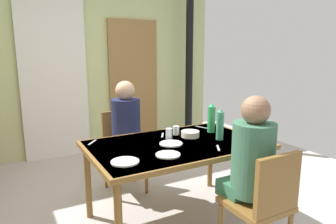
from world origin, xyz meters
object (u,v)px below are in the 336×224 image
object	(u,v)px
chair_near_diner	(264,202)
person_near_diner	(251,157)
dining_table	(176,150)
serving_bowl_center	(190,134)
water_bottle_green_near	(220,125)
water_bottle_green_far	(211,118)
person_far_diner	(127,123)
chair_far_diner	(123,146)

from	to	relation	value
chair_near_diner	person_near_diner	bearing A→B (deg)	90.00
chair_near_diner	person_near_diner	xyz separation A→B (m)	(-0.00, 0.14, 0.28)
dining_table	chair_near_diner	xyz separation A→B (m)	(0.21, -0.83, -0.16)
dining_table	serving_bowl_center	bearing A→B (deg)	26.18
dining_table	chair_near_diner	world-z (taller)	chair_near_diner
water_bottle_green_near	water_bottle_green_far	world-z (taller)	water_bottle_green_far
person_far_diner	chair_near_diner	bearing A→B (deg)	104.68
chair_far_diner	person_near_diner	world-z (taller)	person_near_diner
chair_near_diner	person_far_diner	distance (m)	1.61
person_far_diner	water_bottle_green_far	world-z (taller)	person_far_diner
person_near_diner	chair_far_diner	bearing A→B (deg)	104.68
water_bottle_green_far	serving_bowl_center	bearing A→B (deg)	-170.75
serving_bowl_center	chair_near_diner	bearing A→B (deg)	-90.33
chair_near_diner	water_bottle_green_near	world-z (taller)	water_bottle_green_near
person_near_diner	water_bottle_green_near	distance (m)	0.63
water_bottle_green_near	serving_bowl_center	distance (m)	0.30
chair_near_diner	water_bottle_green_near	distance (m)	0.84
chair_far_diner	person_near_diner	xyz separation A→B (m)	(0.40, -1.53, 0.28)
person_near_diner	water_bottle_green_far	bearing A→B (deg)	71.65
chair_far_diner	serving_bowl_center	xyz separation A→B (m)	(0.41, -0.73, 0.26)
serving_bowl_center	chair_far_diner	bearing A→B (deg)	119.13
person_near_diner	water_bottle_green_near	size ratio (longest dim) A/B	2.64
person_near_diner	water_bottle_green_near	bearing A→B (deg)	72.29
person_near_diner	person_far_diner	world-z (taller)	same
water_bottle_green_far	dining_table	bearing A→B (deg)	-162.98
chair_near_diner	dining_table	bearing A→B (deg)	103.97
chair_near_diner	chair_far_diner	bearing A→B (deg)	103.52
dining_table	chair_far_diner	world-z (taller)	chair_far_diner
chair_near_diner	person_near_diner	world-z (taller)	person_near_diner
person_far_diner	chair_far_diner	bearing A→B (deg)	-90.00
chair_near_diner	serving_bowl_center	xyz separation A→B (m)	(0.01, 0.94, 0.26)
person_far_diner	water_bottle_green_far	bearing A→B (deg)	141.23
person_far_diner	serving_bowl_center	bearing A→B (deg)	124.44
chair_near_diner	person_near_diner	distance (m)	0.31
water_bottle_green_near	water_bottle_green_far	xyz separation A→B (m)	(0.09, 0.25, 0.00)
dining_table	person_near_diner	size ratio (longest dim) A/B	1.97
person_far_diner	water_bottle_green_near	size ratio (longest dim) A/B	2.64
dining_table	chair_far_diner	bearing A→B (deg)	103.07
dining_table	serving_bowl_center	xyz separation A→B (m)	(0.21, 0.10, 0.09)
dining_table	person_far_diner	bearing A→B (deg)	105.52
chair_near_diner	water_bottle_green_near	size ratio (longest dim) A/B	2.99
dining_table	water_bottle_green_far	bearing A→B (deg)	17.02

